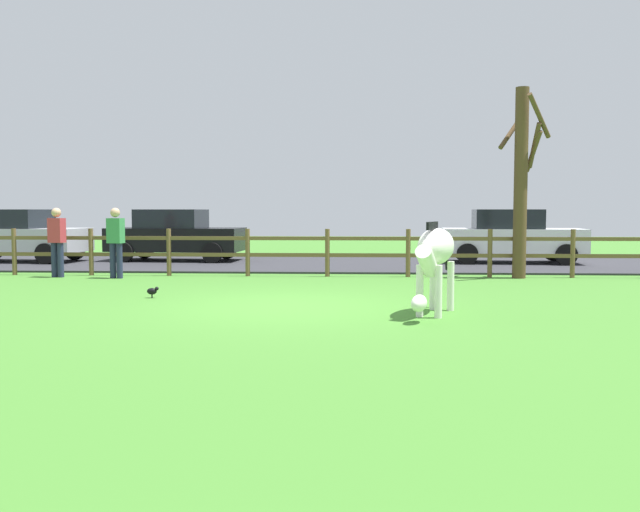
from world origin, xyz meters
The scene contains 11 objects.
ground_plane centered at (0.00, 0.00, 0.00)m, with size 60.00×60.00×0.00m, color #3D7528.
parking_asphalt centered at (0.00, 9.30, 0.03)m, with size 28.00×7.40×0.05m, color #2D2D33.
paddock_fence centered at (-0.43, 5.00, 0.65)m, with size 21.24×0.11×1.14m.
bare_tree centered at (5.03, 4.85, 2.32)m, with size 1.22×1.22×4.40m.
zebra centered at (2.39, -0.76, 0.93)m, with size 0.95×1.85×1.41m.
crow_on_grass centered at (-2.47, 0.91, 0.13)m, with size 0.21×0.10×0.20m.
parked_car_white centered at (5.74, 8.91, 0.84)m, with size 4.12×2.14×1.56m.
parked_car_black centered at (-4.29, 9.21, 0.84)m, with size 4.10×2.08×1.56m.
parked_car_silver centered at (-8.94, 8.59, 0.84)m, with size 4.11×2.12×1.56m.
visitor_left_of_tree centered at (-4.38, 4.34, 0.91)m, with size 0.40×0.30×1.64m.
visitor_right_of_tree centered at (-5.85, 4.51, 0.91)m, with size 0.40×0.30×1.64m.
Camera 1 is at (1.17, -10.92, 1.58)m, focal length 37.55 mm.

